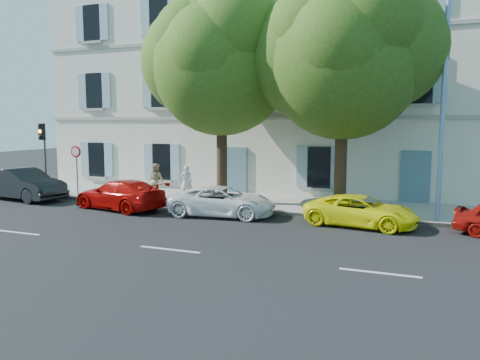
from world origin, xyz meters
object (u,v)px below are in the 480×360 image
at_px(car_red_coupe, 120,195).
at_px(road_sign, 76,160).
at_px(traffic_light, 43,143).
at_px(pedestrian_a, 186,182).
at_px(pedestrian_b, 156,180).
at_px(car_white_coupe, 222,201).
at_px(car_yellow_supercar, 361,211).
at_px(tree_right, 343,63).
at_px(tree_left, 221,67).
at_px(car_dark_sedan, 23,184).
at_px(street_lamp, 444,83).

relative_size(car_red_coupe, road_sign, 1.82).
xyz_separation_m(traffic_light, pedestrian_a, (7.55, 1.18, -1.79)).
bearing_deg(pedestrian_b, car_white_coupe, 169.28).
distance_m(car_red_coupe, car_yellow_supercar, 10.19).
height_order(car_yellow_supercar, pedestrian_a, pedestrian_a).
distance_m(car_white_coupe, road_sign, 8.82).
distance_m(road_sign, pedestrian_b, 4.24).
bearing_deg(tree_right, traffic_light, -179.40).
bearing_deg(car_white_coupe, traffic_light, 75.91).
bearing_deg(pedestrian_b, traffic_light, 25.65).
height_order(tree_left, tree_right, tree_left).
xyz_separation_m(car_white_coupe, road_sign, (-8.58, 1.55, 1.33)).
relative_size(car_red_coupe, car_yellow_supercar, 1.10).
bearing_deg(car_red_coupe, traffic_light, -94.06).
bearing_deg(pedestrian_b, tree_left, -166.99).
height_order(car_dark_sedan, street_lamp, street_lamp).
distance_m(pedestrian_a, pedestrian_b, 1.53).
bearing_deg(street_lamp, road_sign, 179.37).
distance_m(tree_right, pedestrian_b, 10.32).
relative_size(road_sign, pedestrian_b, 1.48).
bearing_deg(traffic_light, road_sign, 2.55).
relative_size(car_dark_sedan, tree_right, 0.51).
relative_size(car_white_coupe, pedestrian_a, 2.73).
bearing_deg(car_red_coupe, road_sign, -102.87).
bearing_deg(pedestrian_a, tree_right, 137.26).
height_order(car_red_coupe, car_white_coupe, car_red_coupe).
distance_m(car_dark_sedan, road_sign, 2.77).
height_order(car_red_coupe, tree_right, tree_right).
relative_size(car_dark_sedan, road_sign, 1.90).
relative_size(car_yellow_supercar, traffic_light, 1.13).
distance_m(traffic_light, street_lamp, 18.79).
distance_m(street_lamp, pedestrian_b, 13.30).
height_order(car_white_coupe, road_sign, road_sign).
height_order(car_red_coupe, road_sign, road_sign).
bearing_deg(street_lamp, tree_right, 176.03).
bearing_deg(car_yellow_supercar, car_white_coupe, 98.79).
distance_m(car_white_coupe, tree_left, 6.04).
relative_size(car_red_coupe, tree_left, 0.48).
distance_m(car_dark_sedan, traffic_light, 2.36).
bearing_deg(car_dark_sedan, street_lamp, -78.04).
bearing_deg(road_sign, traffic_light, -177.45).
distance_m(car_dark_sedan, pedestrian_b, 6.53).
bearing_deg(car_red_coupe, car_dark_sedan, -81.59).
xyz_separation_m(street_lamp, pedestrian_b, (-12.59, 1.02, -4.16)).
distance_m(tree_left, road_sign, 8.76).
bearing_deg(pedestrian_a, car_dark_sedan, -16.91).
height_order(tree_right, traffic_light, tree_right).
relative_size(car_dark_sedan, traffic_light, 1.31).
bearing_deg(car_white_coupe, street_lamp, -86.65).
relative_size(traffic_light, road_sign, 1.45).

